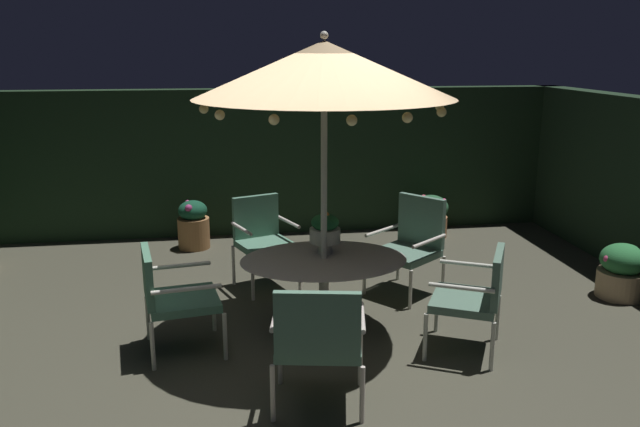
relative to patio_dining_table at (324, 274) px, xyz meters
The scene contains 13 objects.
ground_plane 0.70m from the patio_dining_table, 133.07° to the right, with size 8.53×7.79×0.02m, color #424032.
hedge_backdrop_rear 3.48m from the patio_dining_table, 94.69° to the left, with size 8.53×0.30×2.00m, color black.
patio_dining_table is the anchor object (origin of this frame).
patio_umbrella 1.80m from the patio_dining_table, 24.29° to the right, with size 2.24×2.24×2.68m.
centerpiece_planter 0.40m from the patio_dining_table, 77.14° to the left, with size 0.28×0.28×0.40m.
patio_chair_north 1.36m from the patio_dining_table, 110.76° to the left, with size 0.74×0.72×0.98m.
patio_chair_northeast 1.36m from the patio_dining_table, behind, with size 0.71×0.73×0.92m.
patio_chair_east 1.36m from the patio_dining_table, 100.55° to the right, with size 0.74×0.67×0.97m.
patio_chair_southeast 1.35m from the patio_dining_table, 27.20° to the right, with size 0.80×0.83×0.92m.
patio_chair_south 1.38m from the patio_dining_table, 38.75° to the left, with size 0.87×0.87×1.01m.
potted_plant_right_far 3.24m from the patio_dining_table, ahead, with size 0.49×0.49×0.57m.
potted_plant_right_near 3.06m from the patio_dining_table, 114.84° to the left, with size 0.41×0.41×0.63m.
potted_plant_left_near 3.44m from the patio_dining_table, 55.68° to the left, with size 0.47×0.47×0.58m.
Camera 1 is at (-0.58, -5.20, 2.55)m, focal length 36.49 mm.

